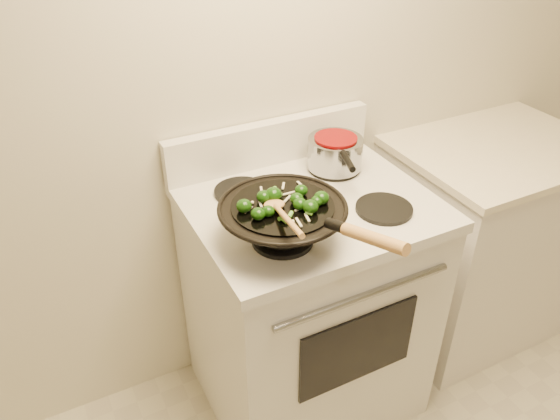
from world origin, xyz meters
name	(u,v)px	position (x,y,z in m)	size (l,w,h in m)	color
stove	(307,304)	(-0.04, 1.17, 0.47)	(0.78, 0.67, 1.08)	silver
counter_unit	(480,239)	(0.84, 1.20, 0.46)	(0.80, 0.62, 0.91)	white
wok	(284,220)	(-0.22, 1.02, 1.00)	(0.37, 0.60, 0.22)	black
stirfry	(286,202)	(-0.22, 1.01, 1.06)	(0.25, 0.23, 0.04)	black
wooden_spoon	(281,213)	(-0.26, 0.95, 1.07)	(0.09, 0.27, 0.08)	#B58547
saucepan	(335,152)	(0.14, 1.32, 0.99)	(0.19, 0.30, 0.11)	gray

